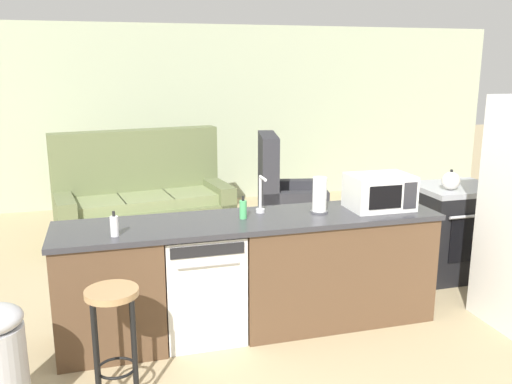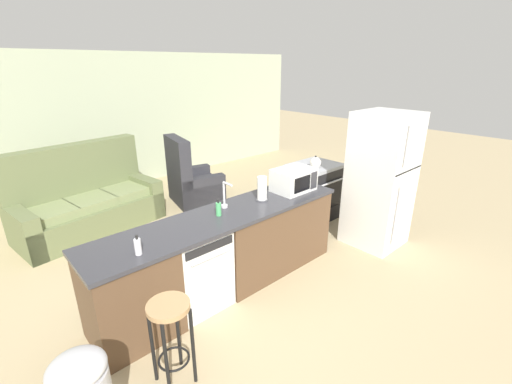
# 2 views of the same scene
# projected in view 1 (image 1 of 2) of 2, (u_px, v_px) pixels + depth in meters

# --- Properties ---
(ground_plane) EXTENTS (24.00, 24.00, 0.00)m
(ground_plane) POSITION_uv_depth(u_px,v_px,m) (234.00, 329.00, 4.28)
(ground_plane) COLOR tan
(wall_back) EXTENTS (10.00, 0.06, 2.60)m
(wall_back) POSITION_uv_depth(u_px,v_px,m) (187.00, 115.00, 7.99)
(wall_back) COLOR #A8B293
(wall_back) RESTS_ON ground_plane
(kitchen_counter) EXTENTS (2.94, 0.66, 0.90)m
(kitchen_counter) POSITION_uv_depth(u_px,v_px,m) (263.00, 276.00, 4.25)
(kitchen_counter) COLOR brown
(kitchen_counter) RESTS_ON ground_plane
(dishwasher) EXTENTS (0.58, 0.61, 0.84)m
(dishwasher) POSITION_uv_depth(u_px,v_px,m) (201.00, 283.00, 4.12)
(dishwasher) COLOR white
(dishwasher) RESTS_ON ground_plane
(stove_range) EXTENTS (0.76, 0.68, 0.90)m
(stove_range) POSITION_uv_depth(u_px,v_px,m) (453.00, 230.00, 5.31)
(stove_range) COLOR black
(stove_range) RESTS_ON ground_plane
(microwave) EXTENTS (0.50, 0.37, 0.28)m
(microwave) POSITION_uv_depth(u_px,v_px,m) (380.00, 192.00, 4.36)
(microwave) COLOR white
(microwave) RESTS_ON kitchen_counter
(sink_faucet) EXTENTS (0.07, 0.18, 0.30)m
(sink_faucet) POSITION_uv_depth(u_px,v_px,m) (261.00, 197.00, 4.23)
(sink_faucet) COLOR silver
(sink_faucet) RESTS_ON kitchen_counter
(paper_towel_roll) EXTENTS (0.14, 0.14, 0.28)m
(paper_towel_roll) POSITION_uv_depth(u_px,v_px,m) (320.00, 195.00, 4.25)
(paper_towel_roll) COLOR #4C4C51
(paper_towel_roll) RESTS_ON kitchen_counter
(soap_bottle) EXTENTS (0.06, 0.06, 0.18)m
(soap_bottle) POSITION_uv_depth(u_px,v_px,m) (243.00, 209.00, 4.09)
(soap_bottle) COLOR #4CB266
(soap_bottle) RESTS_ON kitchen_counter
(dish_soap_bottle) EXTENTS (0.06, 0.06, 0.18)m
(dish_soap_bottle) POSITION_uv_depth(u_px,v_px,m) (114.00, 226.00, 3.68)
(dish_soap_bottle) COLOR silver
(dish_soap_bottle) RESTS_ON kitchen_counter
(kettle) EXTENTS (0.21, 0.17, 0.19)m
(kettle) POSITION_uv_depth(u_px,v_px,m) (451.00, 181.00, 5.03)
(kettle) COLOR silver
(kettle) RESTS_ON stove_range
(bar_stool) EXTENTS (0.32, 0.32, 0.74)m
(bar_stool) POSITION_uv_depth(u_px,v_px,m) (113.00, 321.00, 3.26)
(bar_stool) COLOR tan
(bar_stool) RESTS_ON ground_plane
(couch) EXTENTS (2.11, 1.18, 1.27)m
(couch) POSITION_uv_depth(u_px,v_px,m) (143.00, 205.00, 6.51)
(couch) COLOR #667047
(couch) RESTS_ON ground_plane
(armchair) EXTENTS (0.96, 1.00, 1.20)m
(armchair) POSITION_uv_depth(u_px,v_px,m) (284.00, 201.00, 6.84)
(armchair) COLOR #2D2D33
(armchair) RESTS_ON ground_plane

